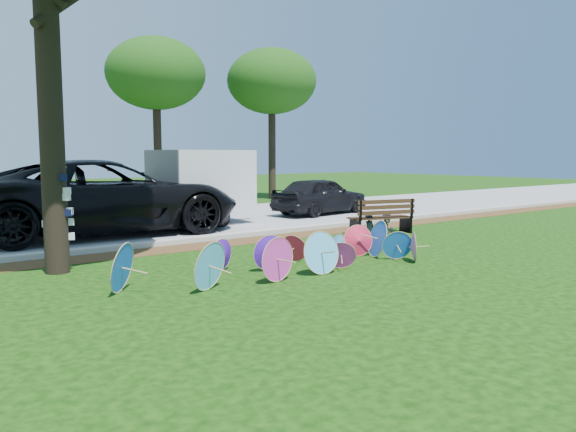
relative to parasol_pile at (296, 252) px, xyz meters
name	(u,v)px	position (x,y,z in m)	size (l,w,h in m)	color
ground	(333,277)	(0.25, -0.77, -0.37)	(90.00, 90.00, 0.00)	black
mulch_strip	(210,245)	(0.25, 3.73, -0.37)	(90.00, 1.00, 0.01)	#472D16
curb	(196,239)	(0.25, 4.43, -0.31)	(90.00, 0.30, 0.12)	#B7B5AD
street	(132,225)	(0.25, 8.58, -0.37)	(90.00, 8.00, 0.01)	gray
parasol_pile	(296,252)	(0.00, 0.00, 0.00)	(6.43, 2.10, 0.84)	blue
black_van	(106,197)	(-1.08, 7.10, 0.66)	(3.42, 7.41, 2.06)	black
dark_pickup	(320,196)	(7.10, 7.52, 0.32)	(1.63, 4.04, 1.38)	black
cargo_trailer	(203,183)	(2.15, 7.48, 0.95)	(2.92, 1.85, 2.64)	silver
park_bench	(380,216)	(5.06, 2.60, 0.11)	(1.85, 0.70, 0.96)	black
person_left	(370,213)	(4.71, 2.65, 0.23)	(0.44, 0.29, 1.20)	#343B47
person_right	(387,212)	(5.41, 2.65, 0.22)	(0.57, 0.44, 1.17)	#B5B3BD
bg_trees	(105,65)	(1.70, 14.52, 5.39)	(23.71, 6.58, 7.40)	black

